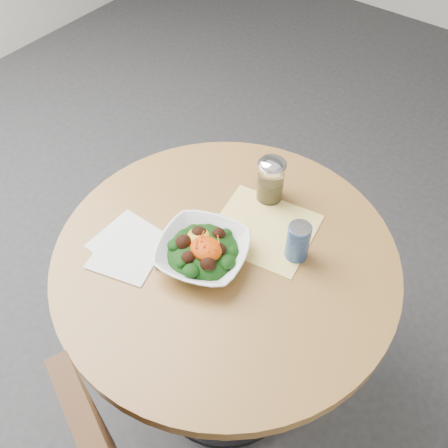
# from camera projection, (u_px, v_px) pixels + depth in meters

# --- Properties ---
(ground) EXTENTS (6.00, 6.00, 0.00)m
(ground) POSITION_uv_depth(u_px,v_px,m) (225.00, 376.00, 1.86)
(ground) COLOR #2C2C2F
(ground) RESTS_ON ground
(table) EXTENTS (0.90, 0.90, 0.75)m
(table) POSITION_uv_depth(u_px,v_px,m) (225.00, 296.00, 1.44)
(table) COLOR black
(table) RESTS_ON ground
(cloth_napkin) EXTENTS (0.30, 0.28, 0.00)m
(cloth_napkin) POSITION_uv_depth(u_px,v_px,m) (264.00, 229.00, 1.35)
(cloth_napkin) COLOR yellow
(cloth_napkin) RESTS_ON table
(paper_napkins) EXTENTS (0.21, 0.21, 0.00)m
(paper_napkins) POSITION_uv_depth(u_px,v_px,m) (128.00, 247.00, 1.30)
(paper_napkins) COLOR white
(paper_napkins) RESTS_ON table
(salad_bowl) EXTENTS (0.28, 0.28, 0.09)m
(salad_bowl) POSITION_uv_depth(u_px,v_px,m) (203.00, 251.00, 1.26)
(salad_bowl) COLOR white
(salad_bowl) RESTS_ON table
(fork) EXTENTS (0.08, 0.19, 0.00)m
(fork) POSITION_uv_depth(u_px,v_px,m) (172.00, 238.00, 1.32)
(fork) COLOR black
(fork) RESTS_ON table
(spice_shaker) EXTENTS (0.08, 0.08, 0.14)m
(spice_shaker) POSITION_uv_depth(u_px,v_px,m) (271.00, 180.00, 1.37)
(spice_shaker) COLOR silver
(spice_shaker) RESTS_ON table
(beverage_can) EXTENTS (0.06, 0.06, 0.11)m
(beverage_can) POSITION_uv_depth(u_px,v_px,m) (298.00, 241.00, 1.25)
(beverage_can) COLOR navy
(beverage_can) RESTS_ON table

